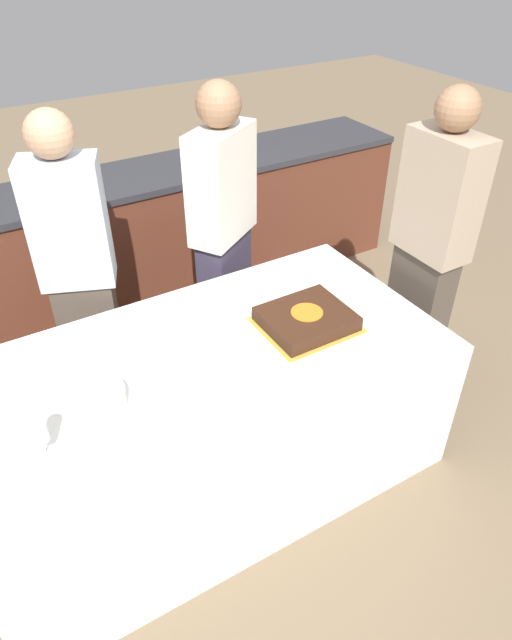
{
  "coord_description": "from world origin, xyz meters",
  "views": [
    {
      "loc": [
        -0.77,
        -1.7,
        2.3
      ],
      "look_at": [
        0.25,
        0.0,
        0.84
      ],
      "focal_mm": 32.0,
      "sensor_mm": 36.0,
      "label": 1
    }
  ],
  "objects": [
    {
      "name": "ground_plane",
      "position": [
        0.0,
        0.0,
        0.0
      ],
      "size": [
        14.0,
        14.0,
        0.0
      ],
      "primitive_type": "plane",
      "color": "#7A664C"
    },
    {
      "name": "back_counter",
      "position": [
        0.0,
        1.61,
        0.46
      ],
      "size": [
        4.4,
        0.58,
        0.92
      ],
      "color": "#5B2D1E",
      "rests_on": "ground_plane"
    },
    {
      "name": "dining_table",
      "position": [
        0.0,
        0.0,
        0.37
      ],
      "size": [
        2.06,
        1.07,
        0.74
      ],
      "color": "silver",
      "rests_on": "ground_plane"
    },
    {
      "name": "cake",
      "position": [
        0.49,
        -0.03,
        0.78
      ],
      "size": [
        0.42,
        0.37,
        0.07
      ],
      "color": "gold",
      "rests_on": "dining_table"
    },
    {
      "name": "plate_stack",
      "position": [
        -0.49,
        -0.06,
        0.79
      ],
      "size": [
        0.22,
        0.22,
        0.09
      ],
      "color": "white",
      "rests_on": "dining_table"
    },
    {
      "name": "wine_glass",
      "position": [
        -0.72,
        -0.19,
        0.86
      ],
      "size": [
        0.07,
        0.07,
        0.18
      ],
      "color": "white",
      "rests_on": "dining_table"
    },
    {
      "name": "side_plate_near_cake",
      "position": [
        0.4,
        0.29,
        0.74
      ],
      "size": [
        0.17,
        0.17,
        0.0
      ],
      "color": "white",
      "rests_on": "dining_table"
    },
    {
      "name": "utensil_pile",
      "position": [
        0.12,
        -0.4,
        0.75
      ],
      "size": [
        0.17,
        0.1,
        0.02
      ],
      "color": "white",
      "rests_on": "dining_table"
    },
    {
      "name": "person_cutting_cake",
      "position": [
        0.49,
        0.76,
        0.86
      ],
      "size": [
        0.45,
        0.39,
        1.64
      ],
      "rotation": [
        0.0,
        0.0,
        -2.57
      ],
      "color": "#383347",
      "rests_on": "ground_plane"
    },
    {
      "name": "person_seated_right",
      "position": [
        1.25,
        0.0,
        0.87
      ],
      "size": [
        0.2,
        0.37,
        1.68
      ],
      "rotation": [
        0.0,
        0.0,
        -1.57
      ],
      "color": "#4C4238",
      "rests_on": "ground_plane"
    },
    {
      "name": "person_standing_back",
      "position": [
        -0.3,
        0.76,
        0.85
      ],
      "size": [
        0.39,
        0.31,
        1.63
      ],
      "rotation": [
        0.0,
        0.0,
        2.76
      ],
      "color": "#4C4238",
      "rests_on": "ground_plane"
    }
  ]
}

